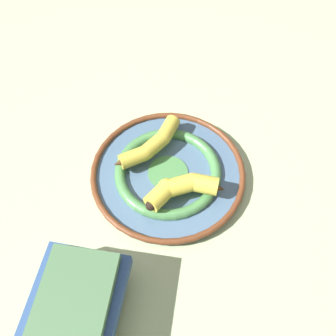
{
  "coord_description": "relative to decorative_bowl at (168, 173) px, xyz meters",
  "views": [
    {
      "loc": [
        -0.26,
        0.39,
        0.76
      ],
      "look_at": [
        0.03,
        0.01,
        0.04
      ],
      "focal_mm": 42.0,
      "sensor_mm": 36.0,
      "label": 1
    }
  ],
  "objects": [
    {
      "name": "ground_plane",
      "position": [
        -0.03,
        -0.01,
        -0.02
      ],
      "size": [
        2.8,
        2.8,
        0.0
      ],
      "primitive_type": "plane",
      "color": "#B2C693"
    },
    {
      "name": "decorative_bowl",
      "position": [
        0.0,
        0.0,
        0.0
      ],
      "size": [
        0.35,
        0.35,
        0.03
      ],
      "color": "slate",
      "rests_on": "ground_plane"
    },
    {
      "name": "banana_a",
      "position": [
        0.06,
        -0.02,
        0.03
      ],
      "size": [
        0.07,
        0.2,
        0.03
      ],
      "rotation": [
        0.0,
        0.0,
        4.59
      ],
      "color": "gold",
      "rests_on": "decorative_bowl"
    },
    {
      "name": "banana_b",
      "position": [
        -0.06,
        0.03,
        0.04
      ],
      "size": [
        0.13,
        0.15,
        0.04
      ],
      "rotation": [
        0.0,
        0.0,
        0.96
      ],
      "color": "yellow",
      "rests_on": "decorative_bowl"
    },
    {
      "name": "book_stack",
      "position": [
        -0.06,
        0.35,
        0.04
      ],
      "size": [
        0.23,
        0.25,
        0.12
      ],
      "rotation": [
        0.0,
        0.0,
        5.27
      ],
      "color": "black",
      "rests_on": "ground_plane"
    }
  ]
}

